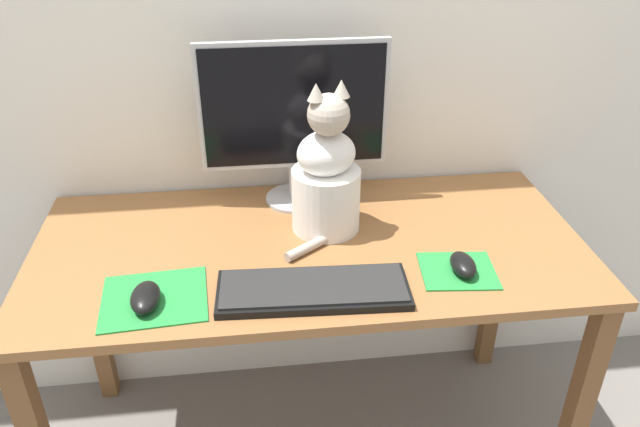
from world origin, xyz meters
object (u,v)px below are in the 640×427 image
monitor (294,115)px  computer_mouse_left (145,297)px  cat (326,177)px  keyboard (313,289)px  computer_mouse_right (463,265)px

monitor → computer_mouse_left: (-0.37, -0.44, -0.23)m
monitor → cat: 0.20m
monitor → keyboard: (0.00, -0.44, -0.24)m
monitor → keyboard: 0.50m
computer_mouse_left → cat: bearing=33.0°
keyboard → cat: size_ratio=1.09×
monitor → computer_mouse_right: (0.36, -0.40, -0.23)m
monitor → computer_mouse_left: bearing=-129.8°
monitor → keyboard: size_ratio=1.15×
keyboard → computer_mouse_right: bearing=8.6°
keyboard → computer_mouse_left: (-0.37, -0.00, 0.01)m
monitor → cat: (0.07, -0.16, -0.11)m
computer_mouse_right → cat: 0.40m
computer_mouse_right → monitor: bearing=131.6°
monitor → computer_mouse_right: monitor is taller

